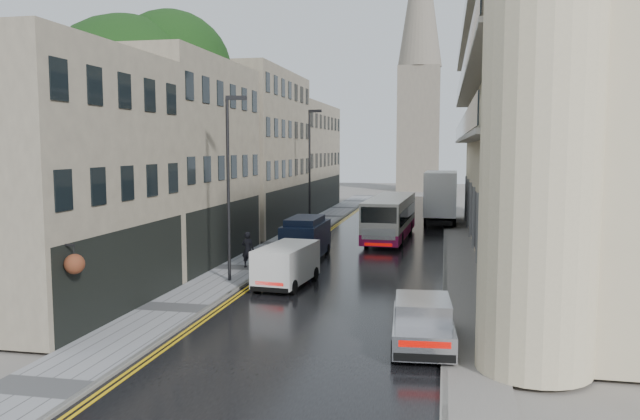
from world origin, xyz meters
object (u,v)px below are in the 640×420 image
at_px(navy_van, 283,241).
at_px(white_van, 257,270).
at_px(tree_far, 219,149).
at_px(tree_near, 128,136).
at_px(lamp_post_far, 310,170).
at_px(silver_hatchback, 395,335).
at_px(pedestrian, 248,250).
at_px(white_lorry, 426,200).
at_px(cream_bus, 367,223).
at_px(lamp_post_near, 228,190).

bearing_deg(navy_van, white_van, -84.89).
bearing_deg(tree_far, white_van, -65.03).
relative_size(tree_near, lamp_post_far, 1.54).
height_order(silver_hatchback, pedestrian, pedestrian).
height_order(white_lorry, white_van, white_lorry).
distance_m(tree_far, white_lorry, 16.72).
bearing_deg(pedestrian, silver_hatchback, 133.95).
distance_m(cream_bus, silver_hatchback, 22.25).
bearing_deg(navy_van, pedestrian, -124.48).
xyz_separation_m(silver_hatchback, pedestrian, (-8.62, 12.58, 0.24)).
bearing_deg(cream_bus, lamp_post_far, 131.63).
relative_size(white_van, lamp_post_near, 0.50).
xyz_separation_m(tree_far, cream_bus, (11.72, -4.37, -4.75)).
relative_size(silver_hatchback, lamp_post_far, 0.47).
bearing_deg(cream_bus, silver_hatchback, -78.27).
relative_size(tree_near, pedestrian, 7.41).
bearing_deg(white_van, lamp_post_near, 144.98).
distance_m(navy_van, lamp_post_near, 6.16).
relative_size(tree_near, cream_bus, 1.29).
xyz_separation_m(white_van, lamp_post_far, (-2.10, 20.53, 3.63)).
height_order(tree_far, lamp_post_near, tree_far).
relative_size(white_van, lamp_post_far, 0.48).
relative_size(cream_bus, lamp_post_near, 1.26).
xyz_separation_m(white_lorry, lamp_post_far, (-8.64, -3.77, 2.41)).
relative_size(tree_near, lamp_post_near, 1.63).
height_order(cream_bus, white_lorry, white_lorry).
relative_size(cream_bus, pedestrian, 5.72).
bearing_deg(tree_near, navy_van, 8.41).
distance_m(white_lorry, white_van, 25.19).
relative_size(navy_van, pedestrian, 2.61).
bearing_deg(lamp_post_far, navy_van, -76.63).
xyz_separation_m(tree_far, pedestrian, (6.67, -13.74, -5.17)).
height_order(tree_far, cream_bus, tree_far).
bearing_deg(cream_bus, tree_far, 162.02).
distance_m(pedestrian, lamp_post_near, 4.61).
bearing_deg(lamp_post_far, white_lorry, 30.66).
relative_size(tree_near, white_lorry, 1.66).
bearing_deg(cream_bus, navy_van, -114.01).
height_order(tree_near, white_lorry, tree_near).
relative_size(pedestrian, lamp_post_far, 0.21).
xyz_separation_m(silver_hatchback, navy_van, (-7.26, 14.56, 0.45)).
xyz_separation_m(lamp_post_near, lamp_post_far, (-0.27, 18.94, 0.24)).
xyz_separation_m(white_lorry, navy_van, (-7.13, -17.54, -0.94)).
height_order(tree_far, white_lorry, tree_far).
height_order(pedestrian, lamp_post_near, lamp_post_near).
distance_m(silver_hatchback, lamp_post_near, 13.16).
height_order(white_van, lamp_post_far, lamp_post_far).
relative_size(pedestrian, lamp_post_near, 0.22).
bearing_deg(lamp_post_far, tree_far, -155.81).
xyz_separation_m(cream_bus, white_van, (-3.10, -14.15, -0.49)).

